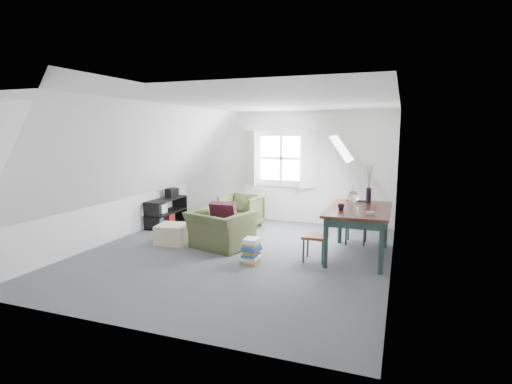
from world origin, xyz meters
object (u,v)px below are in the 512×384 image
at_px(armchair_far, 242,227).
at_px(magazine_stack, 252,251).
at_px(armchair_near, 220,247).
at_px(ottoman, 173,234).
at_px(media_shelf, 165,213).
at_px(dining_table, 359,215).
at_px(dining_chair_far, 356,220).
at_px(dining_chair_near, 317,236).

height_order(armchair_far, magazine_stack, magazine_stack).
xyz_separation_m(armchair_near, ottoman, (-0.95, -0.04, 0.18)).
height_order(ottoman, media_shelf, media_shelf).
xyz_separation_m(media_shelf, magazine_stack, (2.68, -1.72, -0.07)).
height_order(dining_table, dining_chair_far, dining_chair_far).
bearing_deg(ottoman, dining_table, 6.17).
distance_m(dining_chair_near, magazine_stack, 1.07).
relative_size(armchair_near, magazine_stack, 2.62).
distance_m(armchair_near, magazine_stack, 1.02).
relative_size(dining_table, magazine_stack, 4.21).
height_order(armchair_near, dining_table, dining_table).
bearing_deg(ottoman, media_shelf, 127.73).
height_order(dining_chair_far, magazine_stack, dining_chair_far).
bearing_deg(media_shelf, armchair_far, 15.82).
xyz_separation_m(armchair_near, magazine_stack, (0.82, -0.59, 0.19)).
bearing_deg(armchair_far, dining_chair_far, -4.78).
height_order(armchair_near, magazine_stack, magazine_stack).
distance_m(dining_table, dining_chair_far, 0.83).
xyz_separation_m(armchair_far, dining_chair_far, (2.45, -0.43, 0.44)).
distance_m(ottoman, dining_table, 3.37).
relative_size(ottoman, media_shelf, 0.46).
relative_size(armchair_near, media_shelf, 0.88).
xyz_separation_m(ottoman, dining_table, (3.30, 0.36, 0.53)).
bearing_deg(dining_table, armchair_near, -172.28).
bearing_deg(dining_chair_far, magazine_stack, 61.50).
height_order(armchair_far, ottoman, armchair_far).
bearing_deg(dining_table, dining_chair_far, 98.45).
distance_m(armchair_near, media_shelf, 2.20).
xyz_separation_m(dining_chair_far, dining_chair_near, (-0.47, -1.24, -0.03)).
xyz_separation_m(dining_chair_far, magazine_stack, (-1.42, -1.68, -0.25)).
distance_m(armchair_far, dining_chair_near, 2.62).
height_order(ottoman, dining_table, dining_table).
bearing_deg(armchair_far, magazine_stack, -58.85).
relative_size(dining_chair_near, magazine_stack, 2.05).
xyz_separation_m(ottoman, media_shelf, (-0.92, 1.18, 0.09)).
relative_size(dining_table, dining_chair_far, 1.93).
xyz_separation_m(armchair_near, armchair_far, (-0.21, 1.52, 0.00)).
bearing_deg(armchair_far, dining_chair_near, -34.97).
height_order(dining_table, media_shelf, dining_table).
distance_m(dining_table, dining_chair_near, 0.80).
xyz_separation_m(armchair_near, dining_table, (2.35, 0.31, 0.71)).
bearing_deg(ottoman, armchair_near, 2.69).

